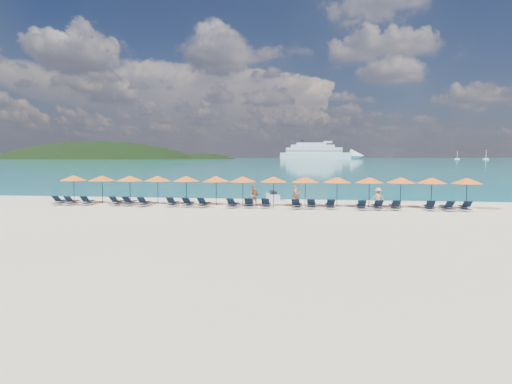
# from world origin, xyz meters

# --- Properties ---
(ground) EXTENTS (1400.00, 1400.00, 0.00)m
(ground) POSITION_xyz_m (0.00, 0.00, 0.00)
(ground) COLOR beige
(sea) EXTENTS (1600.00, 1300.00, 0.01)m
(sea) POSITION_xyz_m (0.00, 660.00, 0.01)
(sea) COLOR #1FA9B2
(sea) RESTS_ON ground
(headland_main) EXTENTS (374.00, 242.00, 126.50)m
(headland_main) POSITION_xyz_m (-300.00, 540.00, -38.00)
(headland_main) COLOR black
(headland_main) RESTS_ON ground
(headland_small) EXTENTS (162.00, 126.00, 85.50)m
(headland_small) POSITION_xyz_m (-150.00, 560.00, -35.00)
(headland_small) COLOR black
(headland_small) RESTS_ON ground
(cruise_ship) EXTENTS (116.23, 24.88, 32.12)m
(cruise_ship) POSITION_xyz_m (15.84, 571.67, 8.36)
(cruise_ship) COLOR silver
(cruise_ship) RESTS_ON ground
(sailboat_near) EXTENTS (6.07, 2.02, 11.13)m
(sailboat_near) POSITION_xyz_m (202.44, 502.07, 1.14)
(sailboat_near) COLOR silver
(sailboat_near) RESTS_ON ground
(sailboat_far) EXTENTS (5.40, 1.80, 9.90)m
(sailboat_far) POSITION_xyz_m (168.72, 495.68, 1.02)
(sailboat_far) COLOR silver
(sailboat_far) RESTS_ON ground
(jetski) EXTENTS (1.39, 2.29, 0.77)m
(jetski) POSITION_xyz_m (0.61, 9.36, 0.32)
(jetski) COLOR silver
(jetski) RESTS_ON ground
(beachgoer_a) EXTENTS (0.66, 0.50, 1.63)m
(beachgoer_a) POSITION_xyz_m (2.79, 4.77, 0.82)
(beachgoer_a) COLOR tan
(beachgoer_a) RESTS_ON ground
(beachgoer_b) EXTENTS (0.84, 0.58, 1.59)m
(beachgoer_b) POSITION_xyz_m (-0.32, 4.49, 0.80)
(beachgoer_b) COLOR tan
(beachgoer_b) RESTS_ON ground
(beachgoer_c) EXTENTS (1.01, 0.53, 1.52)m
(beachgoer_c) POSITION_xyz_m (8.58, 4.05, 0.76)
(beachgoer_c) COLOR tan
(beachgoer_c) RESTS_ON ground
(umbrella_0) EXTENTS (2.10, 2.10, 2.28)m
(umbrella_0) POSITION_xyz_m (-14.88, 4.70, 2.02)
(umbrella_0) COLOR black
(umbrella_0) RESTS_ON ground
(umbrella_1) EXTENTS (2.10, 2.10, 2.28)m
(umbrella_1) POSITION_xyz_m (-12.45, 4.66, 2.02)
(umbrella_1) COLOR black
(umbrella_1) RESTS_ON ground
(umbrella_2) EXTENTS (2.10, 2.10, 2.28)m
(umbrella_2) POSITION_xyz_m (-10.15, 4.65, 2.02)
(umbrella_2) COLOR black
(umbrella_2) RESTS_ON ground
(umbrella_3) EXTENTS (2.10, 2.10, 2.28)m
(umbrella_3) POSITION_xyz_m (-7.95, 4.80, 2.02)
(umbrella_3) COLOR black
(umbrella_3) RESTS_ON ground
(umbrella_4) EXTENTS (2.10, 2.10, 2.28)m
(umbrella_4) POSITION_xyz_m (-5.69, 4.90, 2.02)
(umbrella_4) COLOR black
(umbrella_4) RESTS_ON ground
(umbrella_5) EXTENTS (2.10, 2.10, 2.28)m
(umbrella_5) POSITION_xyz_m (-3.30, 4.77, 2.02)
(umbrella_5) COLOR black
(umbrella_5) RESTS_ON ground
(umbrella_6) EXTENTS (2.10, 2.10, 2.28)m
(umbrella_6) POSITION_xyz_m (-1.24, 4.74, 2.02)
(umbrella_6) COLOR black
(umbrella_6) RESTS_ON ground
(umbrella_7) EXTENTS (2.10, 2.10, 2.28)m
(umbrella_7) POSITION_xyz_m (1.08, 4.80, 2.02)
(umbrella_7) COLOR black
(umbrella_7) RESTS_ON ground
(umbrella_8) EXTENTS (2.10, 2.10, 2.28)m
(umbrella_8) POSITION_xyz_m (3.44, 4.84, 2.02)
(umbrella_8) COLOR black
(umbrella_8) RESTS_ON ground
(umbrella_9) EXTENTS (2.10, 2.10, 2.28)m
(umbrella_9) POSITION_xyz_m (5.77, 4.80, 2.02)
(umbrella_9) COLOR black
(umbrella_9) RESTS_ON ground
(umbrella_10) EXTENTS (2.10, 2.10, 2.28)m
(umbrella_10) POSITION_xyz_m (8.07, 4.82, 2.02)
(umbrella_10) COLOR black
(umbrella_10) RESTS_ON ground
(umbrella_11) EXTENTS (2.10, 2.10, 2.28)m
(umbrella_11) POSITION_xyz_m (10.30, 4.91, 2.02)
(umbrella_11) COLOR black
(umbrella_11) RESTS_ON ground
(umbrella_12) EXTENTS (2.10, 2.10, 2.28)m
(umbrella_12) POSITION_xyz_m (12.43, 4.92, 2.02)
(umbrella_12) COLOR black
(umbrella_12) RESTS_ON ground
(umbrella_13) EXTENTS (2.10, 2.10, 2.28)m
(umbrella_13) POSITION_xyz_m (14.77, 4.75, 2.02)
(umbrella_13) COLOR black
(umbrella_13) RESTS_ON ground
(lounger_0) EXTENTS (0.66, 1.71, 0.66)m
(lounger_0) POSITION_xyz_m (-15.31, 3.53, 0.24)
(lounger_0) COLOR silver
(lounger_0) RESTS_ON ground
(lounger_1) EXTENTS (0.69, 1.72, 0.66)m
(lounger_1) POSITION_xyz_m (-14.28, 3.40, 0.24)
(lounger_1) COLOR silver
(lounger_1) RESTS_ON ground
(lounger_2) EXTENTS (0.77, 1.75, 0.66)m
(lounger_2) POSITION_xyz_m (-13.10, 3.58, 0.24)
(lounger_2) COLOR silver
(lounger_2) RESTS_ON ground
(lounger_3) EXTENTS (0.71, 1.73, 0.66)m
(lounger_3) POSITION_xyz_m (-10.75, 3.64, 0.24)
(lounger_3) COLOR silver
(lounger_3) RESTS_ON ground
(lounger_4) EXTENTS (0.69, 1.72, 0.66)m
(lounger_4) POSITION_xyz_m (-9.77, 3.72, 0.24)
(lounger_4) COLOR silver
(lounger_4) RESTS_ON ground
(lounger_5) EXTENTS (0.66, 1.71, 0.66)m
(lounger_5) POSITION_xyz_m (-8.50, 3.42, 0.24)
(lounger_5) COLOR silver
(lounger_5) RESTS_ON ground
(lounger_6) EXTENTS (0.63, 1.70, 0.66)m
(lounger_6) POSITION_xyz_m (-6.33, 3.55, 0.24)
(lounger_6) COLOR silver
(lounger_6) RESTS_ON ground
(lounger_7) EXTENTS (0.70, 1.73, 0.66)m
(lounger_7) POSITION_xyz_m (-5.10, 3.51, 0.24)
(lounger_7) COLOR silver
(lounger_7) RESTS_ON ground
(lounger_8) EXTENTS (0.78, 1.75, 0.66)m
(lounger_8) POSITION_xyz_m (-3.92, 3.46, 0.24)
(lounger_8) COLOR silver
(lounger_8) RESTS_ON ground
(lounger_9) EXTENTS (0.79, 1.75, 0.66)m
(lounger_9) POSITION_xyz_m (-1.75, 3.40, 0.24)
(lounger_9) COLOR silver
(lounger_9) RESTS_ON ground
(lounger_10) EXTENTS (0.71, 1.73, 0.66)m
(lounger_10) POSITION_xyz_m (-0.59, 3.62, 0.24)
(lounger_10) COLOR silver
(lounger_10) RESTS_ON ground
(lounger_11) EXTENTS (0.63, 1.70, 0.66)m
(lounger_11) POSITION_xyz_m (0.66, 3.62, 0.24)
(lounger_11) COLOR silver
(lounger_11) RESTS_ON ground
(lounger_12) EXTENTS (0.77, 1.75, 0.66)m
(lounger_12) POSITION_xyz_m (2.87, 3.40, 0.24)
(lounger_12) COLOR silver
(lounger_12) RESTS_ON ground
(lounger_13) EXTENTS (0.72, 1.73, 0.66)m
(lounger_13) POSITION_xyz_m (3.92, 3.65, 0.24)
(lounger_13) COLOR silver
(lounger_13) RESTS_ON ground
(lounger_14) EXTENTS (0.73, 1.74, 0.66)m
(lounger_14) POSITION_xyz_m (5.23, 3.64, 0.24)
(lounger_14) COLOR silver
(lounger_14) RESTS_ON ground
(lounger_15) EXTENTS (0.62, 1.70, 0.66)m
(lounger_15) POSITION_xyz_m (7.36, 3.38, 0.24)
(lounger_15) COLOR silver
(lounger_15) RESTS_ON ground
(lounger_16) EXTENTS (0.70, 1.73, 0.66)m
(lounger_16) POSITION_xyz_m (8.47, 3.54, 0.24)
(lounger_16) COLOR silver
(lounger_16) RESTS_ON ground
(lounger_17) EXTENTS (0.65, 1.71, 0.66)m
(lounger_17) POSITION_xyz_m (9.66, 3.60, 0.24)
(lounger_17) COLOR silver
(lounger_17) RESTS_ON ground
(lounger_18) EXTENTS (0.77, 1.75, 0.66)m
(lounger_18) POSITION_xyz_m (11.99, 3.69, 0.24)
(lounger_18) COLOR silver
(lounger_18) RESTS_ON ground
(lounger_19) EXTENTS (0.74, 1.74, 0.66)m
(lounger_19) POSITION_xyz_m (13.14, 3.66, 0.24)
(lounger_19) COLOR silver
(lounger_19) RESTS_ON ground
(lounger_20) EXTENTS (0.72, 1.73, 0.66)m
(lounger_20) POSITION_xyz_m (14.33, 3.71, 0.24)
(lounger_20) COLOR silver
(lounger_20) RESTS_ON ground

